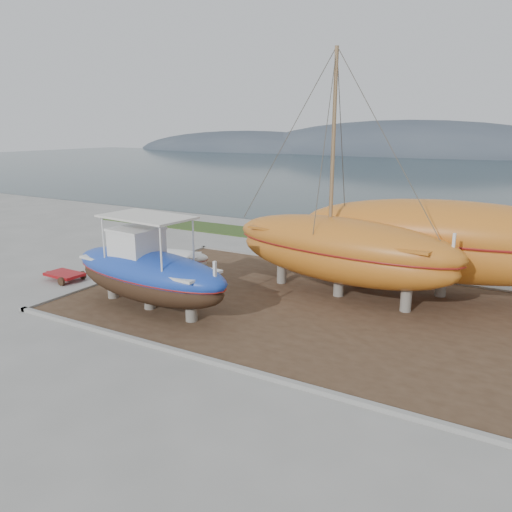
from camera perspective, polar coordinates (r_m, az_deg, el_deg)
The scene contains 11 objects.
ground at distance 17.56m, azimuth -1.14°, elevation -9.49°, with size 140.00×140.00×0.00m, color gray.
dirt_patch at distance 20.82m, azimuth 4.59°, elevation -5.51°, with size 18.00×12.00×0.06m, color #422D1E.
curb_frame at distance 20.81m, azimuth 4.59°, elevation -5.39°, with size 18.60×12.60×0.15m, color gray, non-canonical shape.
grass_strip at distance 31.19m, azimuth 13.74°, elevation 0.94°, with size 44.00×3.00×0.08m, color #284219.
sea at distance 84.43m, azimuth 24.53°, elevation 8.39°, with size 260.00×100.00×0.04m, color #172A2E, non-canonical shape.
mountain_ridge at distance 139.14m, azimuth 26.99°, elevation 10.05°, with size 200.00×36.00×20.00m, color #333D49, non-canonical shape.
blue_caique at distance 20.09m, azimuth -12.29°, elevation -0.80°, with size 7.86×2.46×3.79m, color #1C40AF, non-canonical shape.
white_dinghy at distance 24.87m, azimuth -10.18°, elevation -0.75°, with size 4.20×1.57×1.26m, color silver, non-canonical shape.
orange_sailboat at distance 20.89m, azimuth 9.95°, elevation 8.79°, with size 10.43×3.07×10.15m, color #B9661C, non-canonical shape.
orange_bare_hull at distance 22.52m, azimuth 20.73°, elevation 0.57°, with size 12.32×3.70×4.04m, color #B9661C, non-canonical shape.
red_trailer at distance 25.63m, azimuth -21.03°, elevation -2.22°, with size 2.66×1.33×0.38m, color #AA1317, non-canonical shape.
Camera 1 is at (8.32, -13.71, 7.15)m, focal length 35.00 mm.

